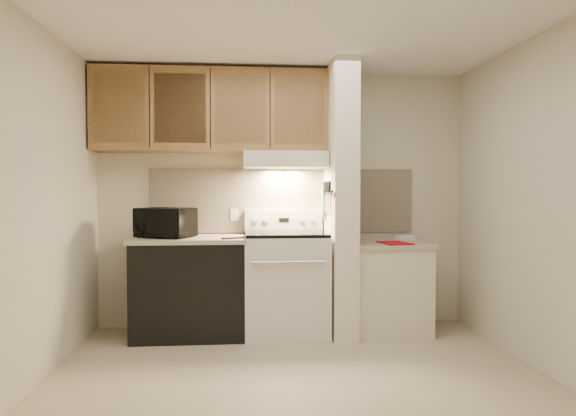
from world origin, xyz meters
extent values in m
plane|color=tan|center=(0.00, 0.00, 0.00)|extent=(3.60, 3.60, 0.00)
plane|color=white|center=(0.00, 0.00, 2.50)|extent=(3.60, 3.60, 0.00)
cube|color=beige|center=(0.00, 1.50, 1.25)|extent=(3.60, 2.50, 0.02)
cube|color=beige|center=(-1.80, 0.00, 1.25)|extent=(0.02, 3.00, 2.50)
cube|color=beige|center=(1.80, 0.00, 1.25)|extent=(0.02, 3.00, 2.50)
cube|color=beige|center=(0.00, 1.49, 1.24)|extent=(2.60, 0.02, 0.63)
cube|color=silver|center=(0.00, 1.16, 0.46)|extent=(0.76, 0.65, 0.92)
cube|color=black|center=(0.00, 0.84, 0.50)|extent=(0.50, 0.01, 0.30)
cylinder|color=silver|center=(0.00, 0.80, 0.72)|extent=(0.65, 0.02, 0.02)
cube|color=black|center=(0.00, 1.16, 0.94)|extent=(0.74, 0.64, 0.03)
cube|color=silver|center=(0.00, 1.44, 1.05)|extent=(0.76, 0.08, 0.20)
cube|color=black|center=(0.00, 1.40, 1.05)|extent=(0.10, 0.01, 0.04)
cylinder|color=silver|center=(-0.28, 1.40, 1.05)|extent=(0.05, 0.02, 0.05)
cylinder|color=silver|center=(-0.18, 1.40, 1.05)|extent=(0.05, 0.02, 0.05)
cylinder|color=silver|center=(0.18, 1.40, 1.05)|extent=(0.05, 0.02, 0.05)
cylinder|color=silver|center=(0.28, 1.40, 1.05)|extent=(0.05, 0.02, 0.05)
cube|color=black|center=(-0.88, 1.17, 0.43)|extent=(1.00, 0.63, 0.87)
cube|color=#B6A291|center=(-0.88, 1.17, 0.89)|extent=(1.04, 0.67, 0.04)
cube|color=black|center=(-0.48, 0.97, 0.92)|extent=(0.21, 0.14, 0.01)
cylinder|color=#28635F|center=(-1.23, 1.39, 0.96)|extent=(0.10, 0.10, 0.10)
cube|color=beige|center=(-0.48, 1.48, 1.10)|extent=(0.08, 0.01, 0.12)
imported|color=black|center=(-1.10, 1.15, 1.04)|extent=(0.58, 0.50, 0.27)
cube|color=#F0E0CA|center=(0.51, 1.15, 1.25)|extent=(0.22, 0.70, 2.50)
cube|color=olive|center=(0.39, 1.15, 1.30)|extent=(0.01, 0.70, 0.04)
cube|color=black|center=(0.39, 1.10, 1.32)|extent=(0.02, 0.42, 0.04)
cube|color=silver|center=(0.38, 0.93, 1.22)|extent=(0.01, 0.03, 0.16)
cylinder|color=black|center=(0.38, 0.94, 1.37)|extent=(0.02, 0.02, 0.10)
cube|color=silver|center=(0.38, 1.03, 1.21)|extent=(0.01, 0.04, 0.18)
cylinder|color=black|center=(0.38, 1.03, 1.37)|extent=(0.02, 0.02, 0.10)
cube|color=silver|center=(0.38, 1.10, 1.20)|extent=(0.01, 0.04, 0.20)
cylinder|color=black|center=(0.38, 1.10, 1.37)|extent=(0.02, 0.02, 0.10)
cube|color=silver|center=(0.38, 1.18, 1.22)|extent=(0.01, 0.04, 0.16)
cylinder|color=black|center=(0.38, 1.18, 1.37)|extent=(0.02, 0.02, 0.10)
cube|color=silver|center=(0.38, 1.25, 1.21)|extent=(0.01, 0.04, 0.18)
cylinder|color=black|center=(0.38, 1.25, 1.37)|extent=(0.02, 0.02, 0.10)
cube|color=gray|center=(0.38, 1.32, 1.22)|extent=(0.03, 0.11, 0.25)
cube|color=beige|center=(0.97, 1.15, 0.40)|extent=(0.70, 0.60, 0.81)
cube|color=#B6A291|center=(0.97, 1.15, 0.83)|extent=(0.74, 0.64, 0.04)
cube|color=#B40C0F|center=(0.99, 1.00, 0.86)|extent=(0.29, 0.36, 0.01)
cube|color=white|center=(1.19, 1.33, 0.87)|extent=(0.18, 0.14, 0.04)
cube|color=beige|center=(0.00, 1.28, 1.62)|extent=(0.78, 0.44, 0.15)
cube|color=beige|center=(0.00, 1.07, 1.58)|extent=(0.78, 0.04, 0.06)
cube|color=olive|center=(-0.69, 1.32, 2.08)|extent=(2.18, 0.33, 0.77)
cube|color=olive|center=(-1.51, 1.17, 2.08)|extent=(0.46, 0.01, 0.63)
cube|color=black|center=(-1.23, 1.16, 2.08)|extent=(0.01, 0.01, 0.73)
cube|color=olive|center=(-0.96, 1.17, 2.08)|extent=(0.46, 0.01, 0.63)
cube|color=black|center=(-0.69, 1.16, 2.08)|extent=(0.01, 0.01, 0.73)
cube|color=olive|center=(-0.42, 1.17, 2.08)|extent=(0.46, 0.01, 0.63)
cube|color=black|center=(-0.14, 1.16, 2.08)|extent=(0.01, 0.01, 0.73)
cube|color=olive|center=(0.13, 1.17, 2.08)|extent=(0.46, 0.01, 0.63)
camera|label=1|loc=(-0.37, -3.58, 1.33)|focal=32.00mm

